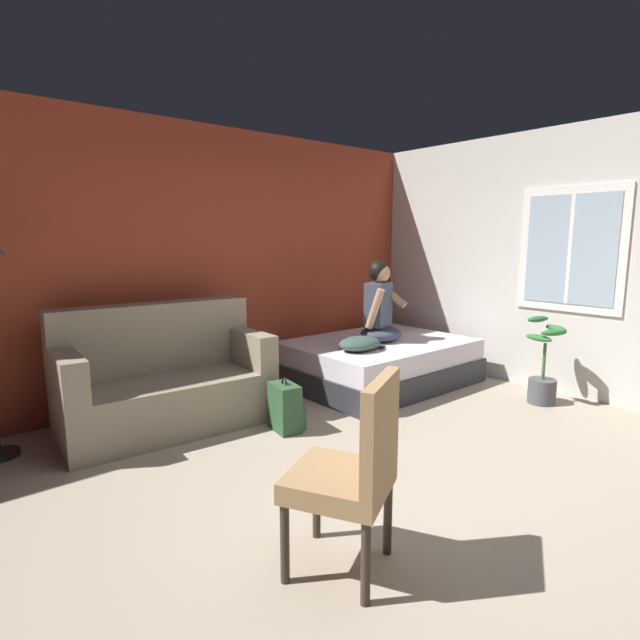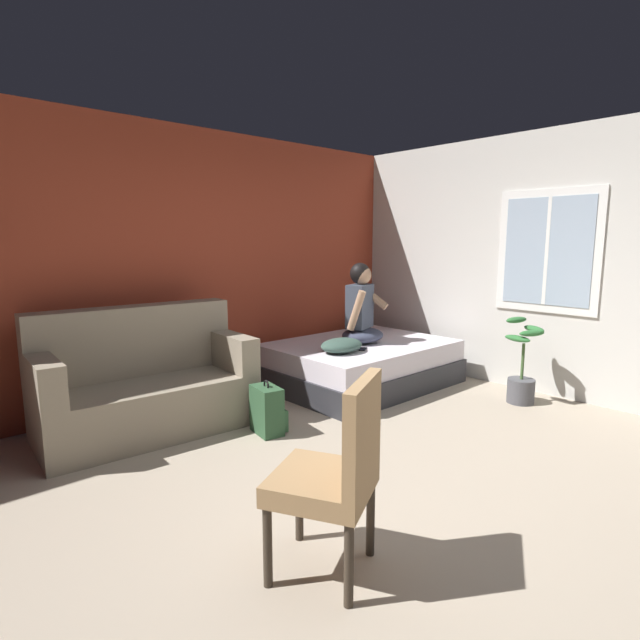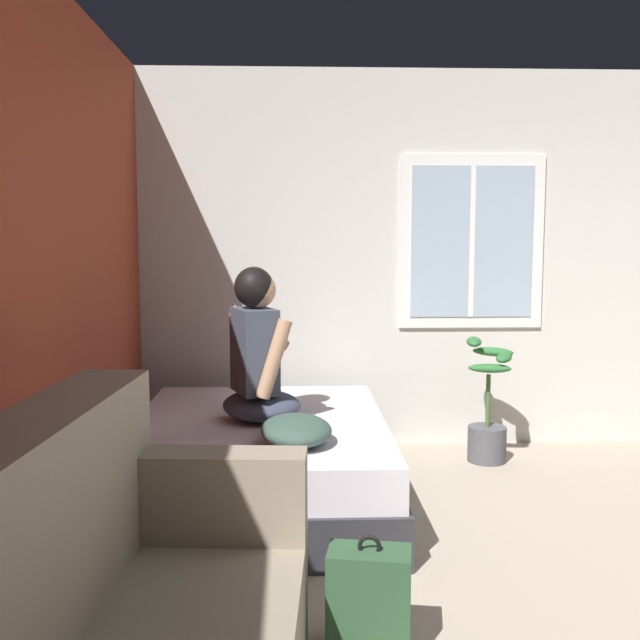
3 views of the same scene
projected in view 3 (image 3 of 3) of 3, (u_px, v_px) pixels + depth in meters
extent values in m
cube|color=silver|center=(522.00, 260.00, 5.50)|extent=(0.16, 6.96, 2.70)
cube|color=white|center=(472.00, 242.00, 5.38)|extent=(0.02, 1.04, 1.24)
cube|color=#9EB2C6|center=(472.00, 242.00, 5.36)|extent=(0.01, 0.88, 1.08)
cube|color=white|center=(472.00, 242.00, 5.36)|extent=(0.01, 0.04, 1.08)
cube|color=#2D2D33|center=(260.00, 479.00, 4.32)|extent=(1.96, 1.47, 0.26)
cube|color=silver|center=(260.00, 438.00, 4.29)|extent=(1.90, 1.42, 0.22)
cube|color=gray|center=(20.00, 543.00, 1.92)|extent=(1.71, 0.36, 0.60)
cube|color=gray|center=(195.00, 495.00, 2.68)|extent=(0.24, 0.81, 0.32)
ellipsoid|color=#383D51|center=(262.00, 405.00, 4.29)|extent=(0.64, 0.59, 0.16)
cube|color=#3F4756|center=(255.00, 351.00, 4.24)|extent=(0.38, 0.30, 0.48)
cylinder|color=tan|center=(274.00, 359.00, 4.07)|extent=(0.15, 0.23, 0.44)
cylinder|color=tan|center=(259.00, 329.00, 4.41)|extent=(0.20, 0.38, 0.29)
sphere|color=tan|center=(257.00, 290.00, 4.20)|extent=(0.21, 0.21, 0.21)
ellipsoid|color=black|center=(254.00, 287.00, 4.20)|extent=(0.29, 0.28, 0.23)
cube|color=#2D5133|center=(369.00, 603.00, 2.71)|extent=(0.23, 0.33, 0.40)
cube|color=#2D5133|center=(371.00, 611.00, 2.83)|extent=(0.09, 0.25, 0.18)
torus|color=black|center=(369.00, 546.00, 2.69)|extent=(0.03, 0.09, 0.09)
ellipsoid|color=#385147|center=(296.00, 430.00, 3.78)|extent=(0.51, 0.40, 0.14)
cube|color=black|center=(307.00, 430.00, 4.04)|extent=(0.16, 0.14, 0.01)
cylinder|color=#4C4C51|center=(487.00, 444.00, 5.08)|extent=(0.26, 0.26, 0.24)
cylinder|color=#426033|center=(488.00, 401.00, 5.05)|extent=(0.03, 0.03, 0.36)
ellipsoid|color=#2D6B33|center=(490.00, 368.00, 4.92)|extent=(0.15, 0.29, 0.06)
ellipsoid|color=#2D6B33|center=(493.00, 352.00, 5.11)|extent=(0.22, 0.29, 0.06)
ellipsoid|color=#2D6B33|center=(474.00, 342.00, 5.02)|extent=(0.29, 0.15, 0.06)
ellipsoid|color=#2D6B33|center=(504.00, 358.00, 4.98)|extent=(0.30, 0.21, 0.06)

